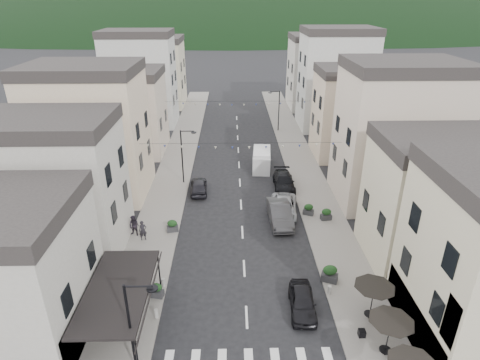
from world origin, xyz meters
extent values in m
cube|color=slate|center=(-7.50, 32.00, 0.06)|extent=(4.00, 76.00, 0.12)
cube|color=slate|center=(7.50, 32.00, 0.06)|extent=(4.00, 76.00, 0.12)
ellipsoid|color=black|center=(0.00, 300.00, 0.00)|extent=(640.00, 360.00, 70.00)
cube|color=black|center=(-7.50, 5.00, 3.20)|extent=(3.60, 7.50, 0.15)
cube|color=black|center=(-5.70, 5.00, 2.70)|extent=(0.34, 7.50, 0.99)
cylinder|color=black|center=(-5.80, 1.50, 1.60)|extent=(0.10, 0.10, 3.20)
cylinder|color=black|center=(-5.80, 8.50, 1.60)|extent=(0.10, 0.10, 3.20)
cube|color=#ADA99E|center=(-14.50, 14.00, 5.00)|extent=(10.00, 7.00, 10.00)
cube|color=#262323|center=(-14.50, 14.00, 10.50)|extent=(10.20, 7.14, 1.00)
cube|color=beige|center=(-14.50, 24.00, 6.00)|extent=(10.00, 8.00, 12.00)
cube|color=#262323|center=(-14.50, 24.00, 12.50)|extent=(10.20, 8.16, 1.00)
cube|color=beige|center=(-14.50, 36.00, 4.75)|extent=(10.00, 8.00, 9.50)
cube|color=#262323|center=(-14.50, 36.00, 10.00)|extent=(10.20, 8.16, 1.00)
cube|color=#B1B1AC|center=(-14.50, 48.00, 6.50)|extent=(10.00, 7.00, 13.00)
cube|color=#262323|center=(-14.50, 48.00, 13.50)|extent=(10.20, 7.14, 1.00)
cube|color=beige|center=(-14.50, 60.00, 5.50)|extent=(10.00, 9.00, 11.00)
cube|color=#262323|center=(-14.50, 60.00, 11.50)|extent=(10.20, 9.18, 1.00)
cube|color=beige|center=(14.50, 12.00, 4.50)|extent=(10.00, 7.00, 9.00)
cube|color=#262323|center=(14.50, 12.00, 9.50)|extent=(10.20, 7.14, 1.00)
cube|color=beige|center=(14.50, 22.00, 6.25)|extent=(10.00, 8.00, 12.50)
cube|color=#262323|center=(14.50, 22.00, 13.00)|extent=(10.20, 8.16, 1.00)
cube|color=beige|center=(14.50, 34.00, 5.00)|extent=(10.00, 7.00, 10.00)
cube|color=#262323|center=(14.50, 34.00, 10.50)|extent=(10.20, 7.14, 1.00)
cube|color=#B1B1AC|center=(14.50, 46.00, 6.75)|extent=(10.00, 8.00, 13.50)
cube|color=#262323|center=(14.50, 46.00, 14.00)|extent=(10.20, 8.16, 1.00)
cube|color=#ADA99E|center=(14.50, 58.00, 5.75)|extent=(10.00, 9.00, 11.50)
cube|color=#262323|center=(14.50, 58.00, 12.00)|extent=(10.20, 9.18, 1.00)
cylinder|color=black|center=(7.70, 2.80, 1.27)|extent=(0.06, 0.06, 2.30)
cone|color=black|center=(7.70, 2.80, 2.37)|extent=(2.50, 2.50, 0.55)
cylinder|color=black|center=(7.70, 2.80, 0.49)|extent=(0.70, 0.70, 0.04)
cylinder|color=black|center=(7.70, 5.60, 1.27)|extent=(0.06, 0.06, 2.30)
cone|color=black|center=(7.70, 5.60, 2.37)|extent=(2.50, 2.50, 0.55)
cylinder|color=black|center=(7.70, 5.60, 0.49)|extent=(0.70, 0.70, 0.04)
cylinder|color=black|center=(-6.10, 2.00, 3.00)|extent=(0.14, 0.14, 6.00)
cylinder|color=black|center=(-5.40, 2.00, 5.90)|extent=(1.40, 0.10, 0.10)
cylinder|color=black|center=(-4.75, 2.00, 5.75)|extent=(0.56, 0.56, 0.08)
cylinder|color=black|center=(-6.10, 26.00, 3.00)|extent=(0.14, 0.14, 6.00)
cylinder|color=black|center=(-5.40, 26.00, 5.90)|extent=(1.40, 0.10, 0.10)
cylinder|color=black|center=(-4.75, 26.00, 5.75)|extent=(0.56, 0.56, 0.08)
cylinder|color=black|center=(6.10, 44.00, 3.00)|extent=(0.14, 0.14, 6.00)
cylinder|color=black|center=(5.40, 44.00, 5.90)|extent=(1.40, 0.10, 0.10)
cylinder|color=black|center=(4.75, 44.00, 5.75)|extent=(0.56, 0.56, 0.08)
cylinder|color=gray|center=(-5.70, 6.00, 0.42)|extent=(0.26, 0.26, 0.60)
cylinder|color=gray|center=(-5.70, 9.00, 0.42)|extent=(0.26, 0.26, 0.60)
cylinder|color=gray|center=(5.70, 8.00, 0.42)|extent=(0.26, 0.26, 0.60)
cylinder|color=black|center=(0.00, 22.00, 6.00)|extent=(19.00, 0.02, 0.02)
cone|color=beige|center=(-8.71, 22.00, 5.81)|extent=(0.28, 0.28, 0.24)
cone|color=navy|center=(-7.12, 22.00, 5.73)|extent=(0.28, 0.28, 0.24)
cone|color=beige|center=(-5.54, 22.00, 5.65)|extent=(0.28, 0.28, 0.24)
cone|color=navy|center=(-3.96, 22.00, 5.58)|extent=(0.28, 0.28, 0.24)
cone|color=beige|center=(-2.38, 22.00, 5.54)|extent=(0.28, 0.28, 0.24)
cone|color=navy|center=(-0.79, 22.00, 5.51)|extent=(0.28, 0.28, 0.24)
cone|color=beige|center=(0.79, 22.00, 5.51)|extent=(0.28, 0.28, 0.24)
cone|color=navy|center=(2.38, 22.00, 5.54)|extent=(0.28, 0.28, 0.24)
cone|color=beige|center=(3.96, 22.00, 5.58)|extent=(0.28, 0.28, 0.24)
cone|color=navy|center=(5.54, 22.00, 5.65)|extent=(0.28, 0.28, 0.24)
cone|color=beige|center=(7.12, 22.00, 5.73)|extent=(0.28, 0.28, 0.24)
cone|color=navy|center=(8.71, 22.00, 5.81)|extent=(0.28, 0.28, 0.24)
cylinder|color=black|center=(0.00, 38.00, 6.00)|extent=(19.00, 0.02, 0.02)
cone|color=beige|center=(-8.71, 38.00, 5.81)|extent=(0.28, 0.28, 0.24)
cone|color=navy|center=(-7.12, 38.00, 5.73)|extent=(0.28, 0.28, 0.24)
cone|color=beige|center=(-5.54, 38.00, 5.65)|extent=(0.28, 0.28, 0.24)
cone|color=navy|center=(-3.96, 38.00, 5.58)|extent=(0.28, 0.28, 0.24)
cone|color=beige|center=(-2.38, 38.00, 5.54)|extent=(0.28, 0.28, 0.24)
cone|color=navy|center=(-0.79, 38.00, 5.51)|extent=(0.28, 0.28, 0.24)
cone|color=beige|center=(0.79, 38.00, 5.51)|extent=(0.28, 0.28, 0.24)
cone|color=navy|center=(2.38, 38.00, 5.54)|extent=(0.28, 0.28, 0.24)
cone|color=beige|center=(3.96, 38.00, 5.58)|extent=(0.28, 0.28, 0.24)
cone|color=navy|center=(5.54, 38.00, 5.65)|extent=(0.28, 0.28, 0.24)
cone|color=beige|center=(7.12, 38.00, 5.73)|extent=(0.28, 0.28, 0.24)
cone|color=navy|center=(8.71, 38.00, 5.81)|extent=(0.28, 0.28, 0.24)
imported|color=black|center=(3.62, 6.57, 0.69)|extent=(1.84, 4.11, 1.37)
imported|color=#353538|center=(3.40, 17.67, 0.86)|extent=(2.05, 5.29, 1.72)
imported|color=#999CA1|center=(3.90, 19.08, 0.72)|extent=(3.09, 5.49, 1.45)
imported|color=black|center=(4.60, 24.59, 0.74)|extent=(2.10, 5.11, 1.48)
imported|color=black|center=(-4.30, 23.79, 0.72)|extent=(1.99, 4.33, 1.44)
cube|color=silver|center=(2.63, 30.04, 1.03)|extent=(2.37, 5.11, 2.07)
cube|color=silver|center=(2.58, 29.43, 2.12)|extent=(2.18, 3.46, 0.52)
cylinder|color=black|center=(1.65, 28.26, 0.36)|extent=(0.32, 0.74, 0.72)
cylinder|color=black|center=(3.30, 28.12, 0.36)|extent=(0.32, 0.74, 0.72)
cylinder|color=black|center=(1.97, 31.97, 0.36)|extent=(0.32, 0.74, 0.72)
cylinder|color=black|center=(3.61, 31.83, 0.36)|extent=(0.32, 0.74, 0.72)
imported|color=black|center=(-8.23, 14.88, 0.99)|extent=(0.74, 0.61, 1.74)
imported|color=black|center=(-9.09, 15.56, 1.04)|extent=(1.07, 0.94, 1.85)
cube|color=#2D2D2F|center=(-6.00, 7.93, 0.35)|extent=(1.02, 0.69, 0.47)
ellipsoid|color=black|center=(-6.00, 7.93, 0.87)|extent=(0.83, 0.53, 0.60)
cube|color=#2D2D2F|center=(-6.00, 16.14, 0.36)|extent=(1.05, 0.71, 0.48)
ellipsoid|color=black|center=(-6.00, 16.14, 0.89)|extent=(0.85, 0.54, 0.62)
cube|color=#2A292C|center=(6.00, 9.30, 0.41)|extent=(1.30, 1.02, 0.57)
ellipsoid|color=black|center=(6.00, 9.30, 1.04)|extent=(1.01, 0.64, 0.74)
cube|color=#29292B|center=(7.61, 17.82, 0.36)|extent=(1.04, 0.67, 0.49)
ellipsoid|color=black|center=(7.61, 17.82, 0.90)|extent=(0.85, 0.54, 0.62)
cube|color=#2E2E30|center=(6.17, 18.76, 0.36)|extent=(1.08, 0.85, 0.47)
ellipsoid|color=black|center=(6.17, 18.76, 0.88)|extent=(0.84, 0.53, 0.61)
camera|label=1|loc=(-0.84, -13.40, 18.69)|focal=30.00mm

